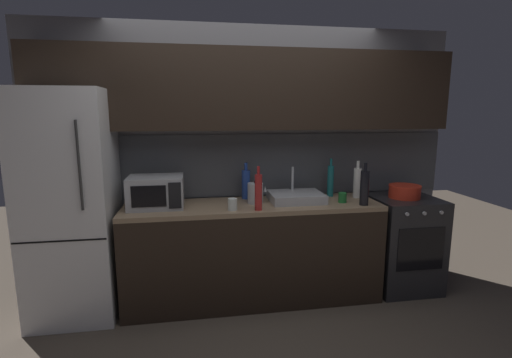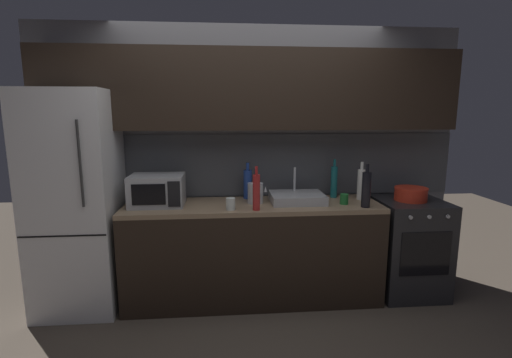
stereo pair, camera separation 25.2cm
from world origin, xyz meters
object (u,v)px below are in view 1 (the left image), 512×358
Objects in this scene: wine_bottle_blue at (246,184)px; mug_clear at (233,204)px; microwave at (156,192)px; kettle at (255,193)px; wine_bottle_red at (258,192)px; wine_bottle_teal at (330,180)px; wine_bottle_dark at (364,187)px; mug_green at (342,198)px; wine_bottle_white at (357,182)px; oven_range at (402,243)px; refrigerator at (72,206)px; cooking_pot at (405,191)px.

wine_bottle_blue reaches higher than mug_clear.
kettle is at bearing 0.04° from microwave.
wine_bottle_teal is at bearing 27.42° from wine_bottle_red.
mug_green is (-0.15, 0.12, -0.11)m from wine_bottle_dark.
wine_bottle_red is (0.85, -0.24, 0.02)m from microwave.
wine_bottle_white is (0.06, 0.28, -0.01)m from wine_bottle_dark.
microwave is 4.59× the size of mug_clear.
refrigerator is at bearing 179.98° from oven_range.
mug_green is (0.78, -0.10, -0.05)m from kettle.
cooking_pot is (2.30, -0.02, -0.07)m from microwave.
wine_bottle_blue is 1.51m from cooking_pot.
mug_green is at bearing -2.04° from refrigerator.
wine_bottle_dark is 0.55m from cooking_pot.
wine_bottle_dark is 1.27× the size of cooking_pot.
refrigerator is 5.54× the size of wine_bottle_blue.
microwave is 5.06× the size of mug_green.
microwave reaches higher than cooking_pot.
wine_bottle_red reaches higher than wine_bottle_blue.
cooking_pot is at bearing 174.09° from oven_range.
wine_bottle_teal is at bearing 4.61° from refrigerator.
wine_bottle_blue is (-1.51, 0.22, 0.59)m from oven_range.
mug_clear is (-1.68, -0.19, 0.50)m from oven_range.
microwave is 1.25× the size of wine_bottle_teal.
wine_bottle_blue is at bearing 160.38° from mug_green.
wine_bottle_blue is 0.45m from mug_clear.
microwave reaches higher than mug_clear.
wine_bottle_blue reaches higher than cooking_pot.
oven_range is 1.96× the size of microwave.
mug_green is at bearing 5.98° from mug_clear.
oven_range is 1.60m from wine_bottle_red.
wine_bottle_white is at bearing 38.01° from mug_green.
refrigerator reaches higher than wine_bottle_white.
wine_bottle_red is at bearing -152.58° from wine_bottle_teal.
mug_clear is at bearing -112.75° from wine_bottle_blue.
wine_bottle_red is (-1.47, -0.22, 0.61)m from oven_range.
kettle is 2.29× the size of mug_green.
mug_green is 0.66m from cooking_pot.
microwave is 1.25× the size of wine_bottle_red.
wine_bottle_dark reaches higher than cooking_pot.
cooking_pot reaches higher than mug_clear.
oven_range is 2.39m from microwave.
microwave is 1.56× the size of cooking_pot.
microwave is at bearing 1.55° from refrigerator.
wine_bottle_teal is (0.82, -0.03, 0.01)m from wine_bottle_blue.
wine_bottle_teal is 1.04× the size of wine_bottle_white.
oven_range is at bearing -10.38° from wine_bottle_white.
refrigerator is at bearing -179.29° from kettle.
mug_clear is (-1.16, 0.01, -0.11)m from wine_bottle_dark.
wine_bottle_blue is 3.41× the size of mug_clear.
microwave is at bearing 176.47° from mug_green.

